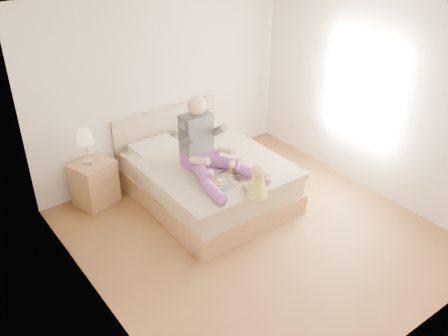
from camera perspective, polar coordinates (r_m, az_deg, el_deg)
room at (r=5.55m, az=4.66°, el=5.20°), size 4.02×4.22×2.71m
bed at (r=6.82m, az=-2.16°, el=-0.98°), size 1.70×2.18×1.00m
nightstand at (r=6.92m, az=-14.63°, el=-1.63°), size 0.61×0.57×0.61m
lamp at (r=6.61m, az=-15.61°, el=3.25°), size 0.23×0.23×0.47m
adult at (r=6.27m, az=-2.06°, el=2.13°), size 0.83×1.17×0.98m
tray at (r=6.13m, az=0.03°, el=-1.36°), size 0.49×0.42×0.12m
baby at (r=5.82m, az=3.80°, el=-1.70°), size 0.27×0.37×0.41m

